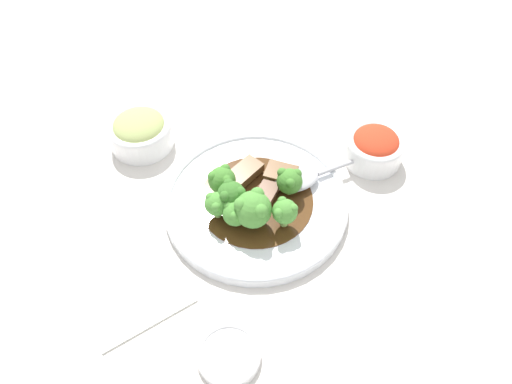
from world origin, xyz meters
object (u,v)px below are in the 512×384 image
at_px(side_bowl_kimchi, 375,147).
at_px(sauce_dish, 229,355).
at_px(serving_spoon, 305,178).
at_px(broccoli_floret_0, 217,204).
at_px(beef_strip_2, 265,196).
at_px(broccoli_floret_4, 222,180).
at_px(broccoli_floret_6, 235,213).
at_px(main_plate, 256,202).
at_px(broccoli_floret_5, 285,211).
at_px(beef_strip_1, 281,174).
at_px(broccoli_floret_2, 232,195).
at_px(broccoli_floret_1, 253,209).
at_px(broccoli_floret_3, 290,181).
at_px(beef_strip_0, 242,175).
at_px(side_bowl_appetizer, 140,131).

bearing_deg(side_bowl_kimchi, sauce_dish, -152.75).
bearing_deg(serving_spoon, broccoli_floret_0, 178.46).
bearing_deg(beef_strip_2, serving_spoon, 0.41).
relative_size(beef_strip_2, broccoli_floret_0, 1.39).
relative_size(broccoli_floret_4, sauce_dish, 0.57).
bearing_deg(sauce_dish, broccoli_floret_4, 65.24).
xyz_separation_m(broccoli_floret_4, broccoli_floret_6, (-0.01, -0.06, -0.00)).
height_order(main_plate, broccoli_floret_5, broccoli_floret_5).
bearing_deg(main_plate, beef_strip_2, -27.46).
xyz_separation_m(broccoli_floret_5, broccoli_floret_6, (-0.06, 0.03, -0.01)).
distance_m(beef_strip_1, broccoli_floret_2, 0.10).
height_order(beef_strip_2, broccoli_floret_5, broccoli_floret_5).
xyz_separation_m(broccoli_floret_1, broccoli_floret_4, (-0.01, 0.07, -0.01)).
bearing_deg(broccoli_floret_3, beef_strip_1, 82.94).
relative_size(main_plate, beef_strip_0, 3.68).
bearing_deg(broccoli_floret_0, broccoli_floret_6, -55.23).
bearing_deg(broccoli_floret_5, beef_strip_2, 91.68).
bearing_deg(serving_spoon, broccoli_floret_3, -168.63).
bearing_deg(side_bowl_kimchi, broccoli_floret_4, 170.14).
bearing_deg(serving_spoon, beef_strip_2, -179.59).
xyz_separation_m(broccoli_floret_4, side_bowl_kimchi, (0.24, -0.04, -0.02)).
relative_size(broccoli_floret_0, broccoli_floret_6, 1.05).
relative_size(beef_strip_0, broccoli_floret_6, 1.80).
bearing_deg(broccoli_floret_5, side_bowl_kimchi, 14.93).
bearing_deg(side_bowl_appetizer, main_plate, -63.46).
distance_m(main_plate, broccoli_floret_6, 0.06).
bearing_deg(sauce_dish, serving_spoon, 39.24).
xyz_separation_m(main_plate, beef_strip_0, (0.00, 0.04, 0.02)).
relative_size(beef_strip_1, broccoli_floret_6, 1.40).
relative_size(broccoli_floret_2, broccoli_floret_4, 1.17).
height_order(broccoli_floret_2, broccoli_floret_5, broccoli_floret_2).
height_order(broccoli_floret_1, broccoli_floret_5, broccoli_floret_1).
xyz_separation_m(beef_strip_0, broccoli_floret_4, (-0.04, -0.01, 0.02)).
xyz_separation_m(broccoli_floret_4, broccoli_floret_5, (0.05, -0.09, 0.00)).
bearing_deg(broccoli_floret_5, broccoli_floret_4, 117.43).
xyz_separation_m(main_plate, side_bowl_appetizer, (-0.10, 0.20, 0.02)).
xyz_separation_m(beef_strip_1, broccoli_floret_6, (-0.10, -0.04, 0.02)).
height_order(beef_strip_1, sauce_dish, beef_strip_1).
height_order(broccoli_floret_2, serving_spoon, broccoli_floret_2).
xyz_separation_m(beef_strip_2, broccoli_floret_3, (0.04, -0.01, 0.02)).
bearing_deg(beef_strip_2, broccoli_floret_4, 138.45).
bearing_deg(sauce_dish, broccoli_floret_5, 39.92).
xyz_separation_m(main_plate, sauce_dish, (-0.14, -0.18, -0.00)).
relative_size(broccoli_floret_3, broccoli_floret_4, 0.96).
bearing_deg(beef_strip_2, broccoli_floret_6, -161.69).
bearing_deg(broccoli_floret_5, broccoli_floret_1, 149.97).
bearing_deg(side_bowl_appetizer, broccoli_floret_4, -68.63).
distance_m(beef_strip_1, side_bowl_kimchi, 0.16).
relative_size(beef_strip_0, broccoli_floret_2, 1.43).
distance_m(main_plate, side_bowl_kimchi, 0.21).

